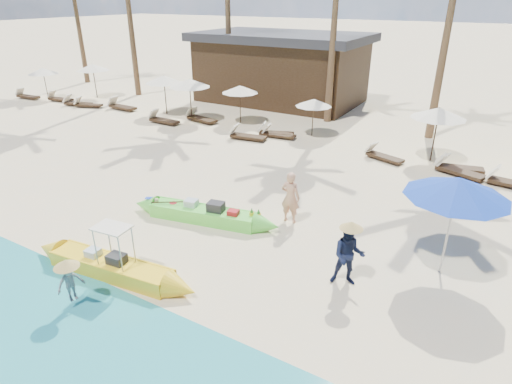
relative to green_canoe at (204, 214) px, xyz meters
The scene contains 29 objects.
ground 2.72m from the green_canoe, 29.73° to the right, with size 240.00×240.00×0.00m, color beige.
green_canoe is the anchor object (origin of this frame).
yellow_canoe 3.50m from the green_canoe, 94.75° to the right, with size 5.53×1.09×1.43m.
tourist 2.77m from the green_canoe, 29.28° to the left, with size 0.61×0.40×1.66m, color tan.
vendor_green 5.06m from the green_canoe, ahead, with size 0.78×0.61×1.61m, color #131A36.
vendor_yellow 4.80m from the green_canoe, 91.22° to the right, with size 0.61×0.35×0.95m, color gray.
blue_umbrella 7.27m from the green_canoe, ahead, with size 2.44×2.44×2.63m.
resort_parasol_0 21.57m from the green_canoe, 156.25° to the left, with size 1.98×1.98×2.04m.
lounger_0_left 22.34m from the green_canoe, 159.27° to the left, with size 1.84×0.67×0.61m.
lounger_0_right 20.15m from the green_canoe, 155.07° to the left, with size 1.86×0.81×0.61m.
resort_parasol_1 20.21m from the green_canoe, 148.15° to the left, with size 2.18×2.18×2.24m.
lounger_1_left 17.41m from the green_canoe, 151.54° to the left, with size 1.81×1.09×0.59m.
lounger_1_right 18.18m from the green_canoe, 153.11° to the left, with size 1.94×1.05×0.63m.
resort_parasol_2 13.90m from the green_canoe, 135.86° to the left, with size 2.19×2.19×2.25m.
lounger_2_left 15.81m from the green_canoe, 145.44° to the left, with size 2.00×0.68×0.67m.
resort_parasol_3 12.09m from the green_canoe, 129.93° to the left, with size 2.26×2.26×2.33m.
lounger_3_left 11.75m from the green_canoe, 137.80° to the left, with size 1.88×0.61×0.63m.
lounger_3_right 11.65m from the green_canoe, 127.67° to the left, with size 2.06×0.94×0.67m.
resort_parasol_4 11.49m from the green_canoe, 116.41° to the left, with size 1.98×1.98×2.04m.
lounger_4_left 8.39m from the green_canoe, 112.47° to the left, with size 1.92×0.83×0.63m.
lounger_4_right 9.21m from the green_canoe, 104.30° to the left, with size 1.88×1.11×0.61m.
resort_parasol_5 10.10m from the green_canoe, 93.79° to the left, with size 1.80×1.80×1.85m.
lounger_5_left 9.01m from the green_canoe, 102.84° to the left, with size 1.72×0.71×0.57m.
resort_parasol_6 10.76m from the green_canoe, 60.74° to the left, with size 2.24×2.24×2.30m.
lounger_6_left 8.95m from the green_canoe, 67.98° to the left, with size 1.80×1.06×0.58m.
lounger_6_right 10.57m from the green_canoe, 53.31° to the left, with size 1.90×0.95×0.62m.
lounger_7_left 10.29m from the green_canoe, 51.80° to the left, with size 2.00×1.18×0.65m.
lounger_7_right 11.35m from the green_canoe, 43.43° to the left, with size 1.93×0.79×0.64m.
pavilion_west 17.23m from the green_canoe, 109.27° to the left, with size 10.80×6.60×4.30m.
Camera 1 is at (5.07, -8.07, 6.49)m, focal length 30.00 mm.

